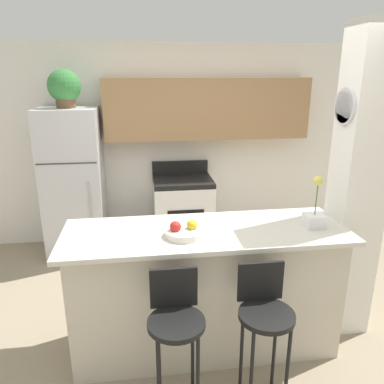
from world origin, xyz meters
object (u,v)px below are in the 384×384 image
object	(u,v)px
refrigerator	(74,184)
fruit_bowl	(184,231)
bar_stool_left	(176,323)
stove_range	(183,212)
bar_stool_right	(264,315)
potted_plant_on_fridge	(64,87)
orchid_vase	(315,215)
trash_bin	(124,242)

from	to	relation	value
refrigerator	fruit_bowl	world-z (taller)	refrigerator
refrigerator	bar_stool_left	world-z (taller)	refrigerator
stove_range	bar_stool_right	size ratio (longest dim) A/B	1.09
bar_stool_right	potted_plant_on_fridge	distance (m)	3.26
bar_stool_right	orchid_vase	world-z (taller)	orchid_vase
fruit_bowl	stove_range	bearing A→B (deg)	83.86
refrigerator	potted_plant_on_fridge	distance (m)	1.13
refrigerator	bar_stool_left	xyz separation A→B (m)	(1.00, -2.50, -0.24)
stove_range	bar_stool_left	distance (m)	2.54
fruit_bowl	potted_plant_on_fridge	bearing A→B (deg)	118.88
refrigerator	potted_plant_on_fridge	bearing A→B (deg)	118.46
refrigerator	stove_range	xyz separation A→B (m)	(1.33, 0.01, -0.44)
refrigerator	bar_stool_right	bearing A→B (deg)	-57.63
trash_bin	potted_plant_on_fridge	bearing A→B (deg)	158.76
bar_stool_left	stove_range	bearing A→B (deg)	82.53
stove_range	fruit_bowl	bearing A→B (deg)	-96.14
refrigerator	trash_bin	world-z (taller)	refrigerator
bar_stool_right	orchid_vase	size ratio (longest dim) A/B	2.43
bar_stool_left	bar_stool_right	xyz separation A→B (m)	(0.58, 0.00, 0.00)
stove_range	bar_stool_right	distance (m)	2.54
bar_stool_left	orchid_vase	bearing A→B (deg)	24.80
refrigerator	orchid_vase	world-z (taller)	refrigerator
potted_plant_on_fridge	trash_bin	world-z (taller)	potted_plant_on_fridge
bar_stool_right	orchid_vase	xyz separation A→B (m)	(0.54, 0.52, 0.48)
bar_stool_right	trash_bin	size ratio (longest dim) A/B	2.59
orchid_vase	bar_stool_right	bearing A→B (deg)	-136.20
trash_bin	fruit_bowl	bearing A→B (deg)	-73.05
fruit_bowl	refrigerator	bearing A→B (deg)	118.88
bar_stool_left	potted_plant_on_fridge	world-z (taller)	potted_plant_on_fridge
refrigerator	fruit_bowl	xyz separation A→B (m)	(1.11, -2.02, 0.18)
bar_stool_left	orchid_vase	world-z (taller)	orchid_vase
orchid_vase	trash_bin	xyz separation A→B (m)	(-1.56, 1.76, -0.95)
bar_stool_left	potted_plant_on_fridge	bearing A→B (deg)	111.81
bar_stool_right	fruit_bowl	distance (m)	0.79
stove_range	trash_bin	xyz separation A→B (m)	(-0.77, -0.23, -0.27)
stove_range	bar_stool_left	size ratio (longest dim) A/B	1.09
bar_stool_left	trash_bin	xyz separation A→B (m)	(-0.44, 2.28, -0.47)
trash_bin	refrigerator	bearing A→B (deg)	158.77
refrigerator	stove_range	size ratio (longest dim) A/B	1.68
orchid_vase	fruit_bowl	world-z (taller)	orchid_vase
bar_stool_left	fruit_bowl	xyz separation A→B (m)	(0.11, 0.49, 0.41)
stove_range	bar_stool_right	xyz separation A→B (m)	(0.25, -2.52, 0.20)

